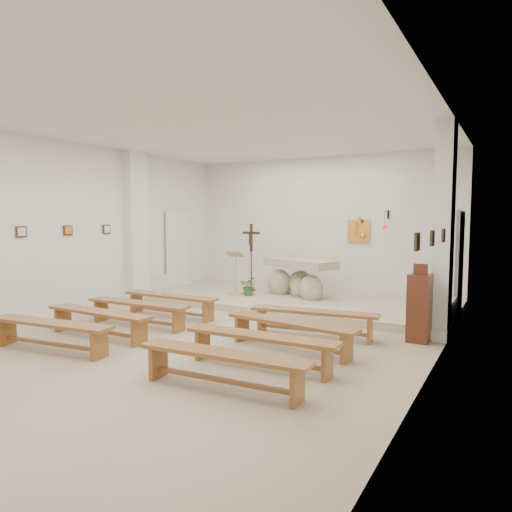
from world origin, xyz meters
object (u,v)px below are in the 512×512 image
Objects in this scene: bench_left_second at (138,308)px; bench_left_front at (171,300)px; altar at (299,280)px; donation_pedestal at (419,308)px; bench_right_fourth at (222,361)px; bench_left_fourth at (50,329)px; bench_left_third at (99,317)px; crucifix_stand at (251,252)px; bench_right_third at (261,343)px; bench_right_second at (290,328)px; bench_right_front at (314,317)px; lectern at (235,272)px.

bench_left_front is at bearing 87.70° from bench_left_second.
donation_pedestal is at bearing -13.80° from altar.
bench_left_front is at bearing -98.01° from altar.
altar is 5.65m from bench_right_fourth.
bench_left_second is 1.00× the size of bench_right_fourth.
bench_left_third is at bearing 83.20° from bench_left_fourth.
crucifix_stand reaches higher than bench_right_third.
donation_pedestal is 5.67m from bench_left_fourth.
bench_right_front is at bearing 97.29° from bench_right_second.
bench_left_front is (-1.55, -2.74, -0.17)m from altar.
bench_left_front is 0.99× the size of bench_left_fourth.
bench_left_fourth is (-3.06, -2.69, 0.00)m from bench_right_front.
bench_right_fourth is (3.06, 0.00, 0.00)m from bench_left_fourth.
bench_left_third is at bearing -90.06° from bench_left_front.
altar is 3.16m from bench_left_front.
bench_left_second is at bearing -172.71° from bench_right_second.
donation_pedestal is 0.59× the size of bench_right_third.
crucifix_stand is at bearing 113.90° from bench_right_fourth.
bench_left_third is (-1.55, -4.54, -0.17)m from altar.
donation_pedestal reaches higher than bench_right_third.
lectern is (-1.42, -0.54, 0.16)m from altar.
bench_right_third is 3.19m from bench_left_fourth.
lectern is 0.50× the size of bench_left_third.
bench_left_third is at bearing -92.30° from bench_left_second.
crucifix_stand reaches higher than donation_pedestal.
altar is 4.79m from bench_right_third.
bench_left_third is at bearing -87.04° from crucifix_stand.
bench_left_third is 1.00× the size of bench_right_third.
crucifix_stand is 5.53m from bench_right_third.
bench_right_front is at bearing 14.05° from bench_left_second.
lectern is at bearing 135.06° from bench_right_front.
lectern is 2.23m from bench_left_front.
altar is at bearing 5.22° from lectern.
altar is at bearing 67.28° from bench_left_fourth.
bench_right_third is (2.88, -4.66, -0.78)m from crucifix_stand.
bench_left_third is at bearing -156.36° from bench_right_second.
bench_right_third is 1.00× the size of bench_right_fourth.
bench_left_front and bench_right_second have the same top height.
altar is 4.80m from bench_left_third.
bench_left_second is at bearing 90.86° from bench_left_third.
bench_right_fourth is at bearing -57.42° from crucifix_stand.
donation_pedestal is 5.20m from bench_left_third.
lectern is 0.85× the size of donation_pedestal.
bench_left_front is 2.69m from bench_left_fourth.
bench_right_second is at bearing 86.50° from bench_right_fourth.
bench_left_third is at bearing -149.41° from donation_pedestal.
donation_pedestal is 2.85m from bench_right_third.
bench_left_second is 3.55m from bench_right_fourth.
bench_left_fourth is 1.00× the size of bench_right_fourth.
bench_right_second is at bearing -2.30° from bench_left_second.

